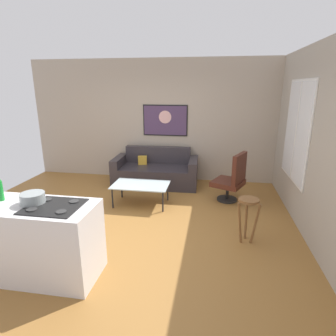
% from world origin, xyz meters
% --- Properties ---
extents(ground, '(6.40, 6.40, 0.04)m').
position_xyz_m(ground, '(0.00, 0.00, -0.02)').
color(ground, olive).
extents(back_wall, '(6.40, 0.05, 2.80)m').
position_xyz_m(back_wall, '(0.00, 2.42, 1.40)').
color(back_wall, '#AD9F8D').
rests_on(back_wall, ground).
extents(right_wall, '(0.05, 6.40, 2.80)m').
position_xyz_m(right_wall, '(2.62, 0.30, 1.40)').
color(right_wall, '#A99F91').
rests_on(right_wall, ground).
extents(couch, '(1.92, 0.93, 0.82)m').
position_xyz_m(couch, '(-0.07, 1.91, 0.28)').
color(couch, '#2E292F').
rests_on(couch, ground).
extents(coffee_table, '(1.05, 0.64, 0.40)m').
position_xyz_m(coffee_table, '(-0.12, 0.74, 0.37)').
color(coffee_table, silver).
rests_on(coffee_table, ground).
extents(armchair, '(0.72, 0.74, 0.98)m').
position_xyz_m(armchair, '(1.60, 1.16, 0.46)').
color(armchair, black).
rests_on(armchair, ground).
extents(bar_stool, '(0.34, 0.33, 0.67)m').
position_xyz_m(bar_stool, '(1.73, -0.32, 0.50)').
color(bar_stool, brown).
rests_on(bar_stool, ground).
extents(kitchen_counter, '(1.38, 0.65, 0.92)m').
position_xyz_m(kitchen_counter, '(-0.76, -1.49, 0.45)').
color(kitchen_counter, silver).
rests_on(kitchen_counter, ground).
extents(mixing_bowl, '(0.27, 0.27, 0.13)m').
position_xyz_m(mixing_bowl, '(-0.79, -1.45, 0.96)').
color(mixing_bowl, '#8E9797').
rests_on(mixing_bowl, kitchen_counter).
extents(wall_painting, '(1.05, 0.03, 0.72)m').
position_xyz_m(wall_painting, '(0.07, 2.38, 1.42)').
color(wall_painting, black).
extents(window, '(0.03, 1.41, 1.70)m').
position_xyz_m(window, '(2.59, 0.90, 1.45)').
color(window, silver).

